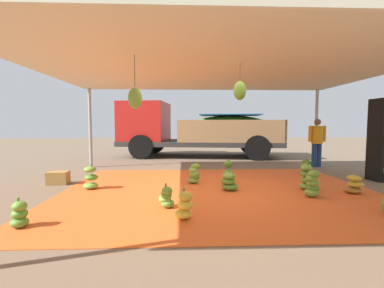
% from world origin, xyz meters
% --- Properties ---
extents(ground_plane, '(40.00, 40.00, 0.00)m').
position_xyz_m(ground_plane, '(0.00, 3.00, 0.00)').
color(ground_plane, brown).
extents(tarp_orange, '(6.58, 5.22, 0.01)m').
position_xyz_m(tarp_orange, '(0.00, 0.00, 0.01)').
color(tarp_orange, '#E05B23').
rests_on(tarp_orange, ground).
extents(tent_canopy, '(8.00, 7.00, 2.65)m').
position_xyz_m(tent_canopy, '(-0.01, -0.09, 2.57)').
color(tent_canopy, '#9EA0A5').
rests_on(tent_canopy, ground).
extents(banana_bunch_0, '(0.40, 0.40, 0.55)m').
position_xyz_m(banana_bunch_0, '(-2.77, 0.23, 0.24)').
color(banana_bunch_0, '#6B9E38').
rests_on(banana_bunch_0, tarp_orange).
extents(banana_bunch_1, '(0.34, 0.33, 0.57)m').
position_xyz_m(banana_bunch_1, '(1.75, -0.58, 0.26)').
color(banana_bunch_1, '#6B9E38').
rests_on(banana_bunch_1, tarp_orange).
extents(banana_bunch_2, '(0.34, 0.33, 0.60)m').
position_xyz_m(banana_bunch_2, '(0.30, 0.51, 0.27)').
color(banana_bunch_2, '#477523').
rests_on(banana_bunch_2, tarp_orange).
extents(banana_bunch_3, '(0.40, 0.40, 0.59)m').
position_xyz_m(banana_bunch_3, '(1.92, -0.01, 0.26)').
color(banana_bunch_3, '#6B9E38').
rests_on(banana_bunch_3, tarp_orange).
extents(banana_bunch_5, '(0.42, 0.42, 0.44)m').
position_xyz_m(banana_bunch_5, '(2.79, 1.79, 0.20)').
color(banana_bunch_5, '#477523').
rests_on(banana_bunch_5, tarp_orange).
extents(banana_bunch_6, '(0.33, 0.32, 0.42)m').
position_xyz_m(banana_bunch_6, '(-1.05, -1.16, 0.18)').
color(banana_bunch_6, '#60932D').
rests_on(banana_bunch_6, tarp_orange).
extents(banana_bunch_7, '(0.33, 0.31, 0.53)m').
position_xyz_m(banana_bunch_7, '(-0.49, 0.67, 0.24)').
color(banana_bunch_7, '#75A83D').
rests_on(banana_bunch_7, tarp_orange).
extents(banana_bunch_8, '(0.31, 0.32, 0.41)m').
position_xyz_m(banana_bunch_8, '(-3.00, -1.94, 0.18)').
color(banana_bunch_8, '#518428').
rests_on(banana_bunch_8, tarp_orange).
extents(banana_bunch_10, '(0.47, 0.47, 0.43)m').
position_xyz_m(banana_bunch_10, '(0.23, 0.00, 0.19)').
color(banana_bunch_10, '#518428').
rests_on(banana_bunch_10, tarp_orange).
extents(banana_bunch_11, '(0.35, 0.32, 0.47)m').
position_xyz_m(banana_bunch_11, '(-0.74, -1.71, 0.21)').
color(banana_bunch_11, gold).
rests_on(banana_bunch_11, tarp_orange).
extents(banana_bunch_12, '(0.46, 0.45, 0.43)m').
position_xyz_m(banana_bunch_12, '(2.74, -0.35, 0.18)').
color(banana_bunch_12, '#996628').
rests_on(banana_bunch_12, tarp_orange).
extents(cargo_truck_main, '(7.19, 3.42, 2.40)m').
position_xyz_m(cargo_truck_main, '(-0.23, 6.21, 1.22)').
color(cargo_truck_main, '#2D2D2D').
rests_on(cargo_truck_main, ground).
extents(worker_0, '(0.59, 0.36, 1.61)m').
position_xyz_m(worker_0, '(3.73, 3.08, 0.94)').
color(worker_0, navy).
rests_on(worker_0, ground).
extents(speaker_stack, '(0.50, 0.53, 2.06)m').
position_xyz_m(speaker_stack, '(4.23, 0.86, 1.03)').
color(speaker_stack, black).
rests_on(speaker_stack, ground).
extents(crate_0, '(0.48, 0.36, 0.30)m').
position_xyz_m(crate_0, '(-3.72, 0.77, 0.15)').
color(crate_0, olive).
rests_on(crate_0, ground).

